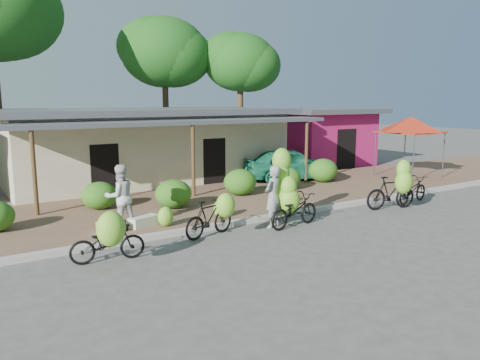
# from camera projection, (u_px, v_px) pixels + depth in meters

# --- Properties ---
(ground) EXTENTS (100.00, 100.00, 0.00)m
(ground) POSITION_uv_depth(u_px,v_px,m) (295.00, 238.00, 12.89)
(ground) COLOR #4D4A47
(ground) RESTS_ON ground
(sidewalk) EXTENTS (60.00, 6.00, 0.12)m
(sidewalk) POSITION_uv_depth(u_px,v_px,m) (208.00, 203.00, 17.03)
(sidewalk) COLOR brown
(sidewalk) RESTS_ON ground
(curb) EXTENTS (60.00, 0.25, 0.15)m
(curb) POSITION_uv_depth(u_px,v_px,m) (254.00, 220.00, 14.54)
(curb) COLOR #A8A399
(curb) RESTS_ON ground
(shop_main) EXTENTS (13.00, 8.50, 3.35)m
(shop_main) POSITION_uv_depth(u_px,v_px,m) (146.00, 144.00, 21.67)
(shop_main) COLOR beige
(shop_main) RESTS_ON ground
(shop_pink) EXTENTS (6.00, 6.00, 3.25)m
(shop_pink) POSITION_uv_depth(u_px,v_px,m) (316.00, 136.00, 27.30)
(shop_pink) COLOR #B11B63
(shop_pink) RESTS_ON ground
(tree_center_right) EXTENTS (5.21, 5.09, 8.52)m
(tree_center_right) POSITION_uv_depth(u_px,v_px,m) (160.00, 51.00, 27.32)
(tree_center_right) COLOR #533521
(tree_center_right) RESTS_ON ground
(tree_near_right) EXTENTS (4.48, 4.31, 7.72)m
(tree_near_right) POSITION_uv_depth(u_px,v_px,m) (237.00, 61.00, 27.87)
(tree_near_right) COLOR #533521
(tree_near_right) RESTS_ON ground
(hedge_1) EXTENTS (1.19, 1.07, 0.93)m
(hedge_1) POSITION_uv_depth(u_px,v_px,m) (99.00, 195.00, 15.70)
(hedge_1) COLOR #235B14
(hedge_1) RESTS_ON sidewalk
(hedge_2) EXTENTS (1.26, 1.13, 0.98)m
(hedge_2) POSITION_uv_depth(u_px,v_px,m) (173.00, 194.00, 15.81)
(hedge_2) COLOR #235B14
(hedge_2) RESTS_ON sidewalk
(hedge_3) EXTENTS (1.30, 1.17, 1.01)m
(hedge_3) POSITION_uv_depth(u_px,v_px,m) (240.00, 182.00, 18.00)
(hedge_3) COLOR #235B14
(hedge_3) RESTS_ON sidewalk
(hedge_4) EXTENTS (1.16, 1.05, 0.91)m
(hedge_4) POSITION_uv_depth(u_px,v_px,m) (287.00, 178.00, 19.15)
(hedge_4) COLOR #235B14
(hedge_4) RESTS_ON sidewalk
(hedge_5) EXTENTS (1.35, 1.21, 1.05)m
(hedge_5) POSITION_uv_depth(u_px,v_px,m) (323.00, 170.00, 20.86)
(hedge_5) COLOR #235B14
(hedge_5) RESTS_ON sidewalk
(red_canopy) EXTENTS (3.50, 3.50, 2.86)m
(red_canopy) POSITION_uv_depth(u_px,v_px,m) (411.00, 124.00, 22.04)
(red_canopy) COLOR #59595E
(red_canopy) RESTS_ON sidewalk
(bike_far_left) EXTENTS (1.80, 1.34, 1.36)m
(bike_far_left) POSITION_uv_depth(u_px,v_px,m) (108.00, 240.00, 10.79)
(bike_far_left) COLOR black
(bike_far_left) RESTS_ON ground
(bike_left) EXTENTS (1.80, 1.31, 1.32)m
(bike_left) POSITION_uv_depth(u_px,v_px,m) (212.00, 216.00, 12.86)
(bike_left) COLOR black
(bike_left) RESTS_ON ground
(bike_center) EXTENTS (1.99, 1.32, 2.33)m
(bike_center) POSITION_uv_depth(u_px,v_px,m) (288.00, 197.00, 14.05)
(bike_center) COLOR black
(bike_center) RESTS_ON ground
(bike_right) EXTENTS (2.01, 1.40, 1.81)m
(bike_right) POSITION_uv_depth(u_px,v_px,m) (394.00, 189.00, 16.00)
(bike_right) COLOR black
(bike_right) RESTS_ON ground
(bike_far_right) EXTENTS (1.90, 0.92, 0.96)m
(bike_far_right) POSITION_uv_depth(u_px,v_px,m) (412.00, 190.00, 17.22)
(bike_far_right) COLOR black
(bike_far_right) RESTS_ON ground
(loose_banana_a) EXTENTS (0.47, 0.40, 0.58)m
(loose_banana_a) POSITION_uv_depth(u_px,v_px,m) (165.00, 217.00, 13.57)
(loose_banana_a) COLOR #7FC631
(loose_banana_a) RESTS_ON sidewalk
(loose_banana_b) EXTENTS (0.47, 0.40, 0.59)m
(loose_banana_b) POSITION_uv_depth(u_px,v_px,m) (221.00, 209.00, 14.56)
(loose_banana_b) COLOR #7FC631
(loose_banana_b) RESTS_ON sidewalk
(loose_banana_c) EXTENTS (0.52, 0.44, 0.65)m
(loose_banana_c) POSITION_uv_depth(u_px,v_px,m) (282.00, 196.00, 16.35)
(loose_banana_c) COLOR #7FC631
(loose_banana_c) RESTS_ON sidewalk
(sack_near) EXTENTS (0.93, 0.62, 0.30)m
(sack_near) POSITION_uv_depth(u_px,v_px,m) (143.00, 221.00, 13.61)
(sack_near) COLOR silver
(sack_near) RESTS_ON sidewalk
(sack_far) EXTENTS (0.79, 0.48, 0.28)m
(sack_far) POSITION_uv_depth(u_px,v_px,m) (111.00, 227.00, 13.02)
(sack_far) COLOR silver
(sack_far) RESTS_ON sidewalk
(vendor) EXTENTS (0.79, 0.65, 1.85)m
(vendor) POSITION_uv_depth(u_px,v_px,m) (273.00, 197.00, 13.86)
(vendor) COLOR gray
(vendor) RESTS_ON ground
(bystander) EXTENTS (0.93, 0.75, 1.83)m
(bystander) POSITION_uv_depth(u_px,v_px,m) (120.00, 196.00, 13.37)
(bystander) COLOR beige
(bystander) RESTS_ON sidewalk
(teal_van) EXTENTS (4.59, 2.84, 1.46)m
(teal_van) POSITION_uv_depth(u_px,v_px,m) (290.00, 164.00, 21.33)
(teal_van) COLOR #197150
(teal_van) RESTS_ON sidewalk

